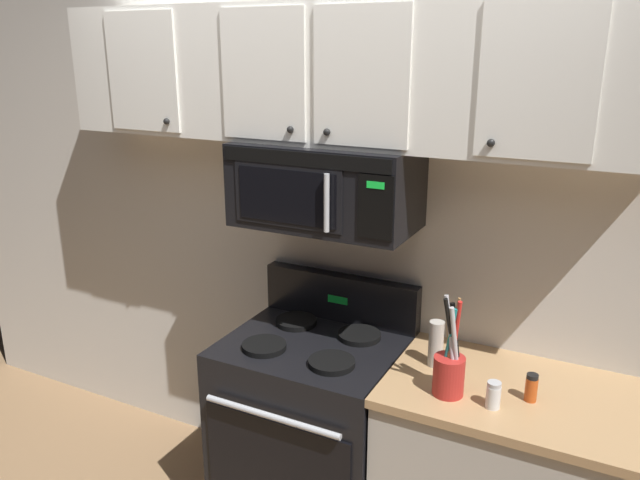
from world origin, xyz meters
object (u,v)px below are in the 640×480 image
salt_shaker (493,395)px  utensil_crock_red (449,368)px  pepper_mill (436,344)px  spice_jar (531,388)px  over_range_microwave (325,186)px  stove_range (313,429)px

salt_shaker → utensil_crock_red: bearing=173.9°
pepper_mill → spice_jar: size_ratio=1.81×
salt_shaker → pepper_mill: pepper_mill is taller
pepper_mill → utensil_crock_red: bearing=-60.1°
pepper_mill → spice_jar: 0.40m
utensil_crock_red → spice_jar: (0.28, 0.09, -0.06)m
over_range_microwave → pepper_mill: 0.79m
pepper_mill → stove_range: bearing=-174.9°
over_range_microwave → pepper_mill: bearing=-7.4°
utensil_crock_red → pepper_mill: (-0.11, 0.19, -0.01)m
stove_range → over_range_microwave: over_range_microwave is taller
salt_shaker → spice_jar: size_ratio=0.95×
over_range_microwave → spice_jar: over_range_microwave is taller
stove_range → spice_jar: size_ratio=10.61×
utensil_crock_red → salt_shaker: utensil_crock_red is taller
spice_jar → over_range_microwave: bearing=169.8°
utensil_crock_red → spice_jar: 0.30m
utensil_crock_red → over_range_microwave: bearing=158.1°
stove_range → pepper_mill: size_ratio=5.86×
stove_range → salt_shaker: stove_range is taller
spice_jar → utensil_crock_red: bearing=-162.0°
spice_jar → pepper_mill: bearing=166.0°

